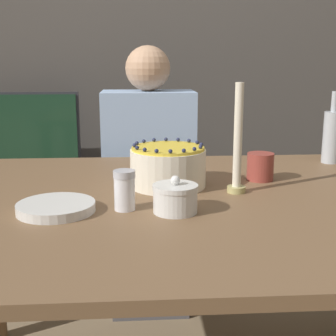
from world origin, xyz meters
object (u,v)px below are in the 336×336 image
bottle (332,136)px  candle (238,148)px  sugar_bowl (175,198)px  sugar_shaker (125,190)px  cake (168,167)px  tv_monitor (17,131)px  person_man_blue_shirt (149,198)px

bottle → candle: bearing=-139.3°
sugar_bowl → bottle: bottle is taller
bottle → sugar_shaker: bearing=-145.8°
cake → tv_monitor: tv_monitor is taller
sugar_shaker → tv_monitor: bearing=114.6°
cake → sugar_shaker: (-0.13, -0.22, -0.01)m
tv_monitor → candle: bearing=-51.2°
person_man_blue_shirt → candle: bearing=107.9°
candle → person_man_blue_shirt: 0.85m
sugar_shaker → bottle: bottle is taller
sugar_shaker → person_man_blue_shirt: bearing=84.4°
candle → bottle: bearing=40.7°
person_man_blue_shirt → cake: bearing=93.7°
person_man_blue_shirt → tv_monitor: person_man_blue_shirt is taller
bottle → person_man_blue_shirt: (-0.67, 0.35, -0.34)m
sugar_shaker → candle: bearing=23.6°
cake → candle: size_ratio=0.72×
sugar_shaker → cake: bearing=60.1°
cake → sugar_shaker: size_ratio=2.20×
cake → person_man_blue_shirt: size_ratio=0.19×
cake → sugar_bowl: cake is taller
sugar_bowl → candle: candle is taller
sugar_bowl → tv_monitor: 1.47m
candle → bottle: (0.44, 0.38, -0.03)m
sugar_shaker → person_man_blue_shirt: person_man_blue_shirt is taller
person_man_blue_shirt → tv_monitor: (-0.66, 0.38, 0.26)m
sugar_shaker → person_man_blue_shirt: 0.92m
bottle → person_man_blue_shirt: size_ratio=0.23×
cake → sugar_shaker: bearing=-119.9°
sugar_bowl → bottle: (0.63, 0.55, 0.06)m
candle → sugar_bowl: bearing=-138.7°
person_man_blue_shirt → tv_monitor: 0.81m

